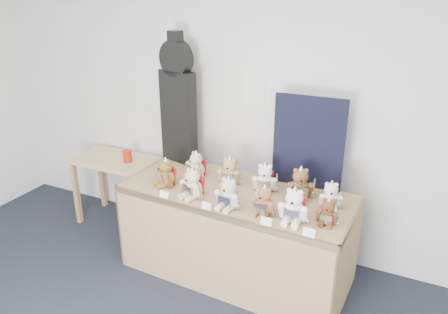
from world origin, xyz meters
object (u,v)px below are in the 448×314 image
at_px(display_table, 232,213).
at_px(side_table, 117,170).
at_px(teddy_back_left, 196,166).
at_px(teddy_back_end, 331,197).
at_px(teddy_front_left, 192,184).
at_px(teddy_front_far_right, 294,207).
at_px(teddy_front_right, 264,202).
at_px(teddy_back_centre_left, 229,172).
at_px(teddy_front_far_left, 166,174).
at_px(teddy_back_centre_right, 265,179).
at_px(teddy_front_centre, 228,194).
at_px(red_cup, 127,156).
at_px(guitar_case, 178,101).
at_px(teddy_back_right, 300,185).
at_px(teddy_front_end, 328,213).

distance_m(display_table, side_table, 1.55).
bearing_deg(teddy_back_left, teddy_back_end, 22.12).
xyz_separation_m(display_table, teddy_front_left, (-0.28, -0.17, 0.29)).
bearing_deg(side_table, teddy_front_far_right, -15.56).
bearing_deg(display_table, side_table, 169.16).
bearing_deg(teddy_back_left, side_table, -163.96).
bearing_deg(teddy_front_far_right, teddy_front_right, 176.11).
distance_m(teddy_back_centre_left, teddy_back_end, 0.90).
relative_size(teddy_front_far_left, teddy_back_left, 1.03).
bearing_deg(teddy_back_centre_right, teddy_front_centre, -125.47).
bearing_deg(red_cup, teddy_front_far_right, -15.41).
xyz_separation_m(teddy_front_centre, teddy_back_left, (-0.52, 0.40, -0.01)).
xyz_separation_m(guitar_case, red_cup, (-0.57, -0.11, -0.63)).
bearing_deg(teddy_back_centre_right, display_table, -153.40).
distance_m(side_table, teddy_back_end, 2.33).
bearing_deg(teddy_front_centre, teddy_front_left, 179.94).
xyz_separation_m(teddy_front_right, teddy_back_right, (0.17, 0.38, 0.01)).
xyz_separation_m(teddy_front_end, teddy_back_right, (-0.30, 0.31, 0.03)).
height_order(display_table, teddy_back_centre_right, teddy_back_centre_right).
bearing_deg(teddy_back_centre_right, teddy_back_centre_left, 164.77).
xyz_separation_m(teddy_back_centre_left, teddy_back_right, (0.63, 0.01, 0.01)).
relative_size(guitar_case, teddy_front_far_left, 4.52).
bearing_deg(teddy_back_left, display_table, 1.66).
height_order(teddy_front_far_left, teddy_back_centre_right, teddy_back_centre_right).
distance_m(teddy_front_end, teddy_back_left, 1.31).
bearing_deg(teddy_front_left, teddy_front_far_left, 178.68).
bearing_deg(guitar_case, red_cup, -156.36).
relative_size(teddy_front_far_right, teddy_back_centre_left, 1.08).
relative_size(teddy_front_far_left, teddy_back_centre_right, 0.97).
bearing_deg(red_cup, teddy_back_left, -9.64).
distance_m(teddy_front_end, teddy_back_end, 0.25).
bearing_deg(teddy_front_right, display_table, 161.96).
bearing_deg(teddy_front_end, red_cup, 166.34).
height_order(display_table, teddy_front_right, teddy_front_right).
distance_m(display_table, guitar_case, 1.20).
bearing_deg(teddy_back_centre_left, red_cup, 166.40).
height_order(teddy_front_right, teddy_back_centre_left, teddy_back_centre_left).
relative_size(teddy_front_centre, teddy_back_end, 1.16).
relative_size(teddy_back_centre_left, teddy_back_centre_right, 0.98).
relative_size(teddy_front_centre, teddy_front_far_right, 0.96).
relative_size(side_table, teddy_back_right, 3.04).
bearing_deg(side_table, teddy_front_end, -12.40).
relative_size(guitar_case, teddy_back_centre_right, 4.38).
relative_size(teddy_front_end, teddy_back_centre_right, 0.80).
relative_size(teddy_front_centre, teddy_front_right, 1.09).
height_order(teddy_front_far_right, teddy_back_centre_left, teddy_front_far_right).
height_order(side_table, guitar_case, guitar_case).
height_order(teddy_front_right, teddy_back_centre_right, teddy_back_centre_right).
distance_m(display_table, teddy_front_centre, 0.36).
distance_m(red_cup, teddy_back_left, 0.92).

